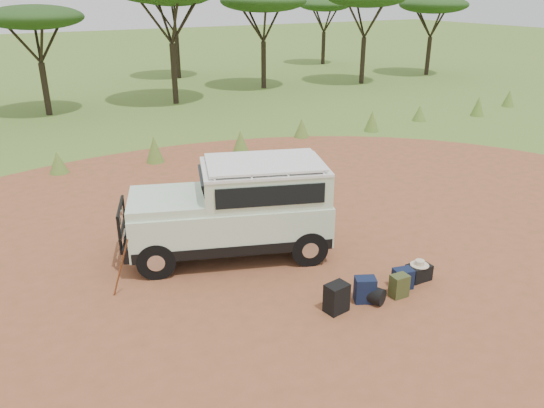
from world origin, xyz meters
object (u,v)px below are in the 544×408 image
safari_vehicle (236,211)px  hard_case (419,272)px  backpack_black (337,298)px  backpack_olive (399,286)px  backpack_navy (365,290)px  walking_staff (121,268)px  duffel_navy (403,279)px

safari_vehicle → hard_case: size_ratio=9.95×
backpack_black → backpack_olive: 1.33m
safari_vehicle → backpack_olive: 3.69m
backpack_navy → hard_case: backpack_navy is taller
walking_staff → backpack_black: (3.22, -2.34, -0.36)m
safari_vehicle → backpack_olive: (1.89, -3.08, -0.79)m
safari_vehicle → backpack_navy: bearing=-47.7°
backpack_olive → hard_case: 0.82m
backpack_olive → backpack_black: bearing=174.6°
duffel_navy → hard_case: bearing=20.7°
walking_staff → backpack_navy: walking_staff is taller
walking_staff → backpack_olive: bearing=-68.9°
backpack_black → backpack_navy: bearing=-7.6°
hard_case → duffel_navy: bearing=-170.2°
hard_case → safari_vehicle: bearing=134.4°
safari_vehicle → backpack_olive: safari_vehicle is taller
hard_case → walking_staff: bearing=158.0°
walking_staff → duffel_navy: 5.37m
walking_staff → backpack_navy: size_ratio=2.70×
walking_staff → backpack_black: walking_staff is taller
backpack_olive → duffel_navy: 0.34m
backpack_navy → safari_vehicle: bearing=138.6°
backpack_olive → safari_vehicle: bearing=123.9°
backpack_olive → duffel_navy: backpack_olive is taller
safari_vehicle → backpack_olive: size_ratio=10.13×
walking_staff → backpack_navy: 4.54m
duffel_navy → backpack_olive: bearing=-132.4°
walking_staff → duffel_navy: size_ratio=3.29×
backpack_navy → duffel_navy: backpack_navy is taller
duffel_navy → hard_case: (0.50, 0.08, -0.04)m
walking_staff → duffel_navy: (4.82, -2.32, -0.43)m
duffel_navy → safari_vehicle: bearing=138.6°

